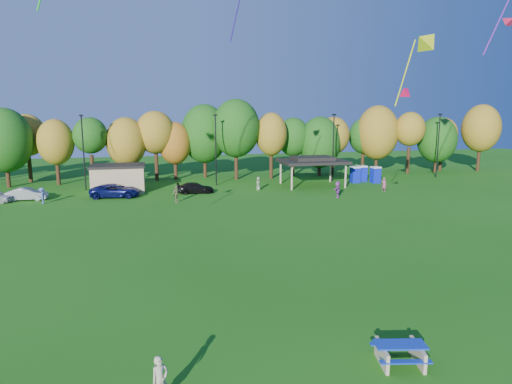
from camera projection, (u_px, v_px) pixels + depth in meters
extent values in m
plane|color=#19600F|center=(295.00, 332.00, 20.24)|extent=(160.00, 160.00, 0.00)
cylinder|color=black|center=(8.00, 173.00, 57.16)|extent=(0.50, 0.50, 3.56)
ellipsoid|color=#144C0F|center=(4.00, 140.00, 56.42)|extent=(6.62, 6.62, 8.00)
cylinder|color=black|center=(30.00, 168.00, 61.38)|extent=(0.50, 0.50, 3.79)
ellipsoid|color=olive|center=(27.00, 135.00, 60.59)|extent=(4.94, 4.94, 5.58)
cylinder|color=black|center=(58.00, 172.00, 59.21)|extent=(0.50, 0.50, 3.34)
ellipsoid|color=olive|center=(56.00, 142.00, 58.51)|extent=(4.61, 4.61, 5.88)
cylinder|color=black|center=(92.00, 169.00, 59.94)|extent=(0.50, 0.50, 3.82)
ellipsoid|color=#144C0F|center=(90.00, 135.00, 59.14)|extent=(4.43, 4.43, 4.73)
cylinder|color=black|center=(128.00, 170.00, 61.58)|extent=(0.50, 0.50, 3.25)
ellipsoid|color=olive|center=(126.00, 142.00, 60.90)|extent=(5.33, 5.33, 6.53)
cylinder|color=black|center=(157.00, 166.00, 62.90)|extent=(0.50, 0.50, 3.96)
ellipsoid|color=olive|center=(155.00, 132.00, 62.07)|extent=(5.31, 5.31, 5.82)
cylinder|color=black|center=(176.00, 169.00, 63.81)|extent=(0.50, 0.50, 3.05)
ellipsoid|color=#995914|center=(175.00, 143.00, 63.17)|extent=(4.54, 4.54, 5.87)
cylinder|color=black|center=(205.00, 164.00, 65.81)|extent=(0.50, 0.50, 3.77)
ellipsoid|color=#144C0F|center=(204.00, 134.00, 65.02)|extent=(6.69, 6.69, 8.35)
cylinder|color=black|center=(236.00, 164.00, 63.77)|extent=(0.50, 0.50, 4.28)
ellipsoid|color=#144C0F|center=(236.00, 128.00, 62.87)|extent=(6.64, 6.64, 8.01)
cylinder|color=black|center=(271.00, 165.00, 64.58)|extent=(0.50, 0.50, 3.76)
ellipsoid|color=olive|center=(271.00, 134.00, 63.79)|extent=(4.49, 4.49, 6.02)
cylinder|color=black|center=(293.00, 164.00, 67.41)|extent=(0.50, 0.50, 3.43)
ellipsoid|color=#144C0F|center=(293.00, 137.00, 66.69)|extent=(4.77, 4.77, 5.63)
cylinder|color=black|center=(319.00, 166.00, 67.46)|extent=(0.50, 0.50, 2.95)
ellipsoid|color=#144C0F|center=(320.00, 142.00, 66.85)|extent=(6.14, 6.14, 7.54)
cylinder|color=black|center=(333.00, 163.00, 68.35)|extent=(0.50, 0.50, 3.52)
ellipsoid|color=olive|center=(333.00, 135.00, 67.62)|extent=(4.78, 4.78, 5.53)
cylinder|color=black|center=(363.00, 161.00, 71.19)|extent=(0.50, 0.50, 3.39)
ellipsoid|color=#144C0F|center=(364.00, 136.00, 70.48)|extent=(4.54, 4.54, 5.46)
cylinder|color=black|center=(376.00, 161.00, 70.28)|extent=(0.50, 0.50, 3.72)
ellipsoid|color=olive|center=(377.00, 133.00, 69.51)|extent=(6.32, 6.32, 8.24)
cylinder|color=black|center=(408.00, 160.00, 69.30)|extent=(0.50, 0.50, 4.06)
ellipsoid|color=olive|center=(410.00, 129.00, 68.45)|extent=(4.50, 4.50, 5.13)
cylinder|color=black|center=(435.00, 163.00, 71.01)|extent=(0.50, 0.50, 3.05)
ellipsoid|color=#144C0F|center=(437.00, 140.00, 70.37)|extent=(5.97, 5.97, 7.05)
cylinder|color=black|center=(440.00, 160.00, 72.86)|extent=(0.50, 0.50, 3.55)
ellipsoid|color=olive|center=(442.00, 133.00, 72.12)|extent=(4.60, 4.60, 4.99)
cylinder|color=black|center=(478.00, 158.00, 72.25)|extent=(0.50, 0.50, 4.07)
ellipsoid|color=olive|center=(481.00, 128.00, 71.40)|extent=(5.83, 5.83, 7.42)
cylinder|color=black|center=(84.00, 153.00, 54.77)|extent=(0.16, 0.16, 9.00)
cube|color=black|center=(81.00, 115.00, 53.96)|extent=(0.50, 0.25, 0.18)
cylinder|color=black|center=(216.00, 151.00, 58.24)|extent=(0.16, 0.16, 9.00)
cube|color=black|center=(215.00, 115.00, 57.44)|extent=(0.50, 0.25, 0.18)
cylinder|color=black|center=(333.00, 148.00, 61.72)|extent=(0.16, 0.16, 9.00)
cube|color=black|center=(334.00, 115.00, 60.91)|extent=(0.50, 0.25, 0.18)
cylinder|color=black|center=(438.00, 146.00, 65.20)|extent=(0.16, 0.16, 9.00)
cube|color=black|center=(440.00, 114.00, 64.39)|extent=(0.50, 0.25, 0.18)
cube|color=tan|center=(118.00, 179.00, 54.25)|extent=(6.00, 4.00, 3.00)
cube|color=black|center=(118.00, 166.00, 53.96)|extent=(6.30, 4.30, 0.25)
cylinder|color=tan|center=(292.00, 178.00, 55.35)|extent=(0.24, 0.24, 3.00)
cylinder|color=tan|center=(346.00, 176.00, 56.87)|extent=(0.24, 0.24, 3.00)
cylinder|color=tan|center=(281.00, 172.00, 60.15)|extent=(0.24, 0.24, 3.00)
cylinder|color=tan|center=(330.00, 171.00, 61.67)|extent=(0.24, 0.24, 3.00)
cube|color=black|center=(312.00, 161.00, 58.22)|extent=(8.20, 6.20, 0.35)
cube|color=black|center=(313.00, 158.00, 58.14)|extent=(5.00, 3.50, 0.45)
cube|color=#0E1DB6|center=(355.00, 175.00, 61.07)|extent=(1.10, 1.10, 2.00)
cube|color=silver|center=(355.00, 167.00, 60.88)|extent=(1.15, 1.15, 0.18)
cube|color=#0E1DB6|center=(362.00, 174.00, 61.96)|extent=(1.10, 1.10, 2.00)
cube|color=silver|center=(362.00, 166.00, 61.76)|extent=(1.15, 1.15, 0.18)
cube|color=#0E1DB6|center=(375.00, 175.00, 60.93)|extent=(1.10, 1.10, 2.00)
cube|color=silver|center=(376.00, 167.00, 60.73)|extent=(1.15, 1.15, 0.18)
cube|color=tan|center=(382.00, 355.00, 17.59)|extent=(0.43, 1.56, 0.78)
cube|color=tan|center=(418.00, 354.00, 17.63)|extent=(0.43, 1.56, 0.78)
cube|color=#1334AD|center=(400.00, 344.00, 17.54)|extent=(2.07, 1.18, 0.06)
cube|color=#1334AD|center=(406.00, 362.00, 16.94)|extent=(1.96, 0.65, 0.05)
cube|color=#1334AD|center=(394.00, 344.00, 18.26)|extent=(1.96, 0.65, 0.05)
imported|color=#C1AE90|center=(160.00, 380.00, 15.16)|extent=(0.74, 0.66, 1.69)
imported|color=#9A999E|center=(27.00, 194.00, 49.25)|extent=(4.11, 1.48, 1.35)
imported|color=#0D1251|center=(115.00, 191.00, 50.89)|extent=(5.66, 3.01, 1.51)
imported|color=black|center=(195.00, 188.00, 53.42)|extent=(4.35, 1.84, 1.25)
imported|color=#994862|center=(384.00, 185.00, 54.35)|extent=(0.66, 0.74, 1.71)
imported|color=#828551|center=(176.00, 194.00, 47.98)|extent=(1.07, 1.06, 1.82)
imported|color=#5263B5|center=(42.00, 196.00, 47.40)|extent=(0.66, 1.11, 1.70)
imported|color=purple|center=(338.00, 189.00, 50.93)|extent=(1.38, 1.70, 1.82)
imported|color=#74875C|center=(258.00, 184.00, 55.34)|extent=(0.64, 0.87, 1.64)
cone|color=#E80C47|center=(406.00, 91.00, 29.80)|extent=(1.35, 1.33, 1.10)
cylinder|color=navy|center=(237.00, 11.00, 30.18)|extent=(0.89, 1.28, 3.79)
cone|color=#C01638|center=(506.00, 21.00, 45.76)|extent=(1.59, 1.80, 1.53)
cone|color=#BFD316|center=(429.00, 40.00, 32.08)|extent=(2.52, 2.19, 2.14)
cylinder|color=#BFD316|center=(405.00, 73.00, 32.64)|extent=(1.74, 0.67, 4.73)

